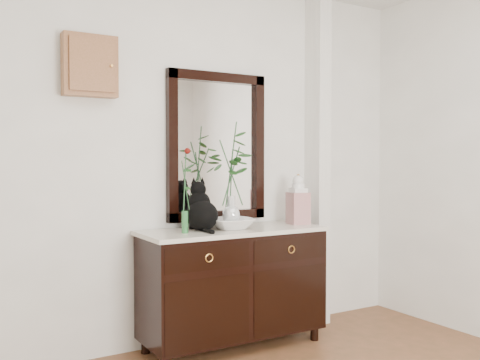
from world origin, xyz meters
TOP-DOWN VIEW (x-y plane):
  - wall_back at (0.00, 1.98)m, footprint 3.60×0.04m
  - pilaster at (1.00, 1.90)m, footprint 0.12×0.20m
  - sideboard at (0.10, 1.73)m, footprint 1.33×0.52m
  - wall_mirror at (0.10, 1.97)m, footprint 0.80×0.06m
  - key_cabinet at (-0.85, 1.94)m, footprint 0.35×0.10m
  - cat at (-0.13, 1.76)m, footprint 0.26×0.31m
  - lotus_bowl at (0.08, 1.71)m, footprint 0.34×0.34m
  - vase_branches at (0.08, 1.71)m, footprint 0.40×0.40m
  - bud_vase_rose at (-0.30, 1.68)m, footprint 0.07×0.07m
  - ginger_jar at (0.67, 1.72)m, footprint 0.16×0.16m

SIDE VIEW (x-z plane):
  - sideboard at x=0.10m, z-range 0.06..0.88m
  - lotus_bowl at x=0.08m, z-range 0.85..0.93m
  - cat at x=-0.13m, z-range 0.85..1.20m
  - ginger_jar at x=0.67m, z-range 0.85..1.24m
  - bud_vase_rose at x=-0.30m, z-range 0.85..1.43m
  - vase_branches at x=0.08m, z-range 0.87..1.62m
  - wall_back at x=0.00m, z-range 0.00..2.70m
  - pilaster at x=1.00m, z-range 0.00..2.70m
  - wall_mirror at x=0.10m, z-range 0.89..1.99m
  - key_cabinet at x=-0.85m, z-range 1.75..2.15m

